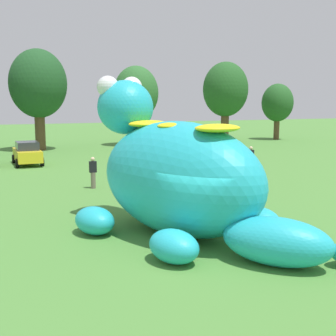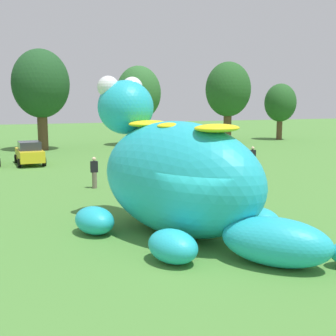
# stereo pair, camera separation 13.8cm
# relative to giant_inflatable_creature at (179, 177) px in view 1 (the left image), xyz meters

# --- Properties ---
(ground_plane) EXTENTS (160.00, 160.00, 0.00)m
(ground_plane) POSITION_rel_giant_inflatable_creature_xyz_m (-0.08, -1.93, -2.07)
(ground_plane) COLOR #4C8438
(giant_inflatable_creature) EXTENTS (8.37, 9.88, 5.67)m
(giant_inflatable_creature) POSITION_rel_giant_inflatable_creature_xyz_m (0.00, 0.00, 0.00)
(giant_inflatable_creature) COLOR #23B2C6
(giant_inflatable_creature) RESTS_ON ground
(car_yellow) EXTENTS (2.11, 4.18, 1.72)m
(car_yellow) POSITION_rel_giant_inflatable_creature_xyz_m (-3.87, 19.78, -1.21)
(car_yellow) COLOR yellow
(car_yellow) RESTS_ON ground
(tree_centre_left) EXTENTS (5.34, 5.34, 9.47)m
(tree_centre_left) POSITION_rel_giant_inflatable_creature_xyz_m (-2.03, 29.39, 4.12)
(tree_centre_left) COLOR brown
(tree_centre_left) RESTS_ON ground
(tree_centre) EXTENTS (4.65, 4.65, 8.26)m
(tree_centre) POSITION_rel_giant_inflatable_creature_xyz_m (7.84, 30.34, 3.33)
(tree_centre) COLOR brown
(tree_centre) RESTS_ON ground
(tree_centre_right) EXTENTS (5.05, 5.05, 8.96)m
(tree_centre_right) POSITION_rel_giant_inflatable_creature_xyz_m (18.21, 30.08, 3.79)
(tree_centre_right) COLOR brown
(tree_centre_right) RESTS_ON ground
(tree_mid_right) EXTENTS (3.77, 3.77, 6.70)m
(tree_mid_right) POSITION_rel_giant_inflatable_creature_xyz_m (25.79, 30.95, 2.31)
(tree_mid_right) COLOR brown
(tree_mid_right) RESTS_ON ground
(spectator_near_inflatable) EXTENTS (0.38, 0.26, 1.71)m
(spectator_near_inflatable) POSITION_rel_giant_inflatable_creature_xyz_m (9.72, 10.89, -1.22)
(spectator_near_inflatable) COLOR #726656
(spectator_near_inflatable) RESTS_ON ground
(spectator_mid_field) EXTENTS (0.38, 0.26, 1.71)m
(spectator_mid_field) POSITION_rel_giant_inflatable_creature_xyz_m (-1.17, 9.21, -1.22)
(spectator_mid_field) COLOR #726656
(spectator_mid_field) RESTS_ON ground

